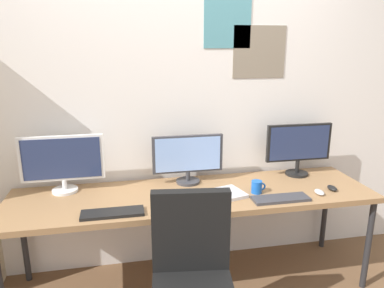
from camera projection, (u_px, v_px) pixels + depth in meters
name	position (u px, v px, depth m)	size (l,w,h in m)	color
wall_back	(183.00, 106.00, 2.82)	(4.99, 0.11, 2.60)	silver
desk	(193.00, 199.00, 2.58)	(2.59, 0.68, 0.74)	#936D47
monitor_left	(62.00, 161.00, 2.54)	(0.57, 0.18, 0.41)	silver
monitor_center	(188.00, 157.00, 2.72)	(0.54, 0.18, 0.37)	#38383D
monitor_right	(299.00, 146.00, 2.87)	(0.54, 0.18, 0.42)	black
keyboard_left	(113.00, 213.00, 2.24)	(0.39, 0.13, 0.02)	black
keyboard_right	(281.00, 199.00, 2.45)	(0.39, 0.13, 0.02)	#38383D
mouse_left_side	(319.00, 192.00, 2.55)	(0.06, 0.10, 0.03)	silver
mouse_right_side	(332.00, 188.00, 2.62)	(0.06, 0.10, 0.03)	black
laptop_closed	(221.00, 195.00, 2.51)	(0.32, 0.22, 0.02)	silver
coffee_mug	(257.00, 187.00, 2.56)	(0.11, 0.08, 0.09)	blue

